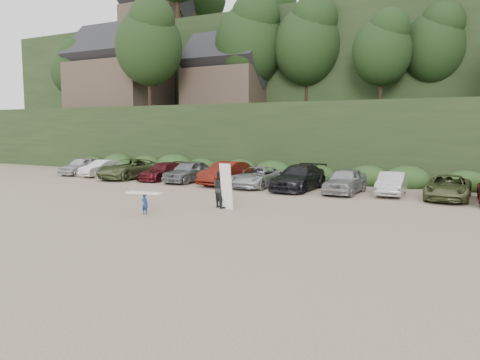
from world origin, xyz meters
The scene contains 5 objects.
ground centered at (0.00, 0.00, 0.00)m, with size 120.00×120.00×0.00m, color tan.
hillside_backdrop centered at (-0.26, 35.93, 11.22)m, with size 90.00×41.50×28.00m.
parked_cars centered at (-2.23, 9.93, 0.76)m, with size 33.71×5.88×1.64m.
child_surfer centered at (-1.90, -1.59, 0.72)m, with size 1.81×0.78×1.05m.
adult_surfer centered at (0.38, 1.64, 0.99)m, with size 1.42×1.11×2.29m.
Camera 1 is at (12.29, -18.60, 4.08)m, focal length 35.00 mm.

